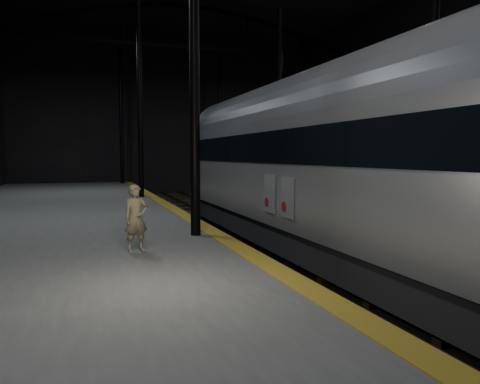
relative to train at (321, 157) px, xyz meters
name	(u,v)px	position (x,y,z in m)	size (l,w,h in m)	color
ground	(271,239)	(0.00, 3.80, -3.06)	(44.00, 44.00, 0.00)	black
platform_left	(55,237)	(-7.50, 3.80, -2.56)	(9.00, 43.80, 1.00)	#4C4C4A
platform_right	(435,217)	(7.50, 3.80, -2.56)	(9.00, 43.80, 1.00)	#4C4C4A
tactile_strip	(185,216)	(-3.25, 3.80, -2.06)	(0.50, 43.80, 0.01)	olive
track	(271,237)	(0.00, 3.80, -2.99)	(2.40, 43.00, 0.24)	#3F3328
train	(321,157)	(0.00, 0.00, 0.00)	(3.07, 20.53, 5.49)	#9C9FA4
woman	(136,218)	(-5.52, -1.87, -1.32)	(0.54, 0.35, 1.47)	#928359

